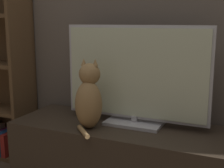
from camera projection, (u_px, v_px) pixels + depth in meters
tv_stand at (130, 160)px, 2.00m from camera, size 1.54×0.51×0.44m
tv at (135, 77)px, 1.95m from camera, size 0.94×0.22×0.63m
cat at (89, 98)px, 1.91m from camera, size 0.19×0.29×0.43m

